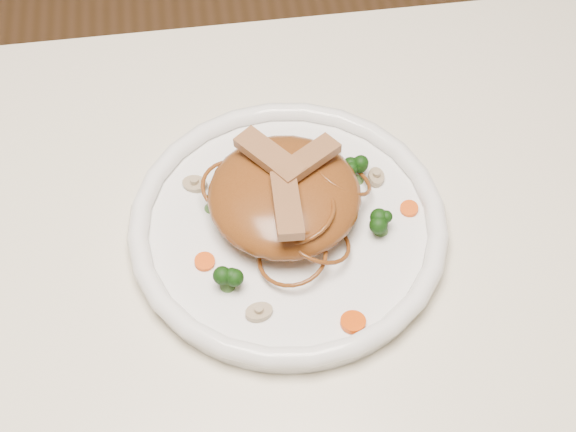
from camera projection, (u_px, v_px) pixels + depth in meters
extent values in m
cube|color=beige|center=(213.00, 343.00, 0.75)|extent=(1.20, 0.80, 0.04)
cylinder|color=brown|center=(556.00, 215.00, 1.29)|extent=(0.06, 0.06, 0.71)
cylinder|color=white|center=(288.00, 229.00, 0.79)|extent=(0.32, 0.32, 0.02)
ellipsoid|color=brown|center=(284.00, 195.00, 0.77)|extent=(0.16, 0.16, 0.05)
cube|color=#A1764C|center=(307.00, 160.00, 0.75)|extent=(0.07, 0.06, 0.01)
cube|color=#A1764C|center=(270.00, 156.00, 0.75)|extent=(0.06, 0.07, 0.01)
cube|color=#A1764C|center=(287.00, 205.00, 0.72)|extent=(0.03, 0.07, 0.01)
cylinder|color=#EE4308|center=(329.00, 152.00, 0.83)|extent=(0.02, 0.02, 0.00)
cylinder|color=#EE4308|center=(205.00, 262.00, 0.75)|extent=(0.03, 0.03, 0.00)
cylinder|color=#EE4308|center=(409.00, 209.00, 0.79)|extent=(0.02, 0.02, 0.00)
cylinder|color=#EE4308|center=(252.00, 166.00, 0.82)|extent=(0.02, 0.02, 0.00)
cylinder|color=#EE4308|center=(353.00, 322.00, 0.72)|extent=(0.03, 0.03, 0.00)
cylinder|color=#C5B293|center=(259.00, 312.00, 0.72)|extent=(0.03, 0.03, 0.01)
cylinder|color=#C5B293|center=(376.00, 177.00, 0.81)|extent=(0.03, 0.03, 0.01)
cylinder|color=#C5B293|center=(195.00, 184.00, 0.80)|extent=(0.03, 0.03, 0.01)
cylinder|color=#C5B293|center=(331.00, 151.00, 0.83)|extent=(0.03, 0.03, 0.01)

